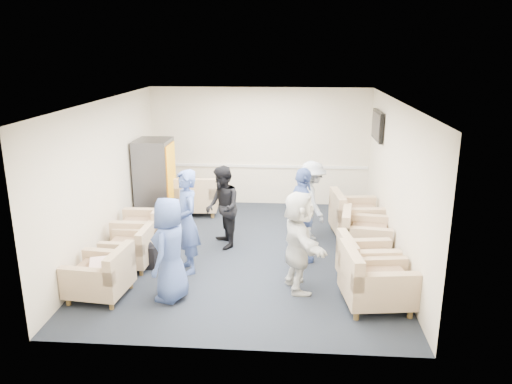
# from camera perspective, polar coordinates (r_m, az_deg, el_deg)

# --- Properties ---
(floor) EXTENTS (6.00, 6.00, 0.00)m
(floor) POSITION_cam_1_polar(r_m,az_deg,el_deg) (9.04, -0.88, -6.94)
(floor) COLOR black
(floor) RESTS_ON ground
(ceiling) EXTENTS (6.00, 6.00, 0.00)m
(ceiling) POSITION_cam_1_polar(r_m,az_deg,el_deg) (8.35, -0.96, 10.36)
(ceiling) COLOR white
(ceiling) RESTS_ON back_wall
(back_wall) EXTENTS (5.00, 0.02, 2.70)m
(back_wall) POSITION_cam_1_polar(r_m,az_deg,el_deg) (11.51, 0.43, 5.18)
(back_wall) COLOR beige
(back_wall) RESTS_ON floor
(front_wall) EXTENTS (5.00, 0.02, 2.70)m
(front_wall) POSITION_cam_1_polar(r_m,az_deg,el_deg) (5.77, -3.60, -6.27)
(front_wall) COLOR beige
(front_wall) RESTS_ON floor
(left_wall) EXTENTS (0.02, 6.00, 2.70)m
(left_wall) POSITION_cam_1_polar(r_m,az_deg,el_deg) (9.16, -16.69, 1.61)
(left_wall) COLOR beige
(left_wall) RESTS_ON floor
(right_wall) EXTENTS (0.02, 6.00, 2.70)m
(right_wall) POSITION_cam_1_polar(r_m,az_deg,el_deg) (8.74, 15.64, 1.01)
(right_wall) COLOR beige
(right_wall) RESTS_ON floor
(chair_rail) EXTENTS (4.98, 0.04, 0.06)m
(chair_rail) POSITION_cam_1_polar(r_m,az_deg,el_deg) (11.59, 0.42, 2.98)
(chair_rail) COLOR silver
(chair_rail) RESTS_ON back_wall
(tv) EXTENTS (0.10, 1.00, 0.58)m
(tv) POSITION_cam_1_polar(r_m,az_deg,el_deg) (10.33, 13.71, 7.37)
(tv) COLOR black
(tv) RESTS_ON right_wall
(armchair_left_near) EXTENTS (0.89, 0.89, 0.65)m
(armchair_left_near) POSITION_cam_1_polar(r_m,az_deg,el_deg) (7.74, -17.11, -9.21)
(armchair_left_near) COLOR tan
(armchair_left_near) RESTS_ON floor
(armchair_left_mid) EXTENTS (0.77, 0.77, 0.60)m
(armchair_left_mid) POSITION_cam_1_polar(r_m,az_deg,el_deg) (8.63, -14.03, -6.45)
(armchair_left_mid) COLOR tan
(armchair_left_mid) RESTS_ON floor
(armchair_left_far) EXTENTS (0.90, 0.90, 0.71)m
(armchair_left_far) POSITION_cam_1_polar(r_m,az_deg,el_deg) (9.29, -12.52, -4.33)
(armchair_left_far) COLOR tan
(armchair_left_far) RESTS_ON floor
(armchair_right_near) EXTENTS (1.03, 1.03, 0.73)m
(armchair_right_near) POSITION_cam_1_polar(r_m,az_deg,el_deg) (7.34, 13.15, -9.97)
(armchair_right_near) COLOR tan
(armchair_right_near) RESTS_ON floor
(armchair_right_midnear) EXTENTS (0.97, 0.97, 0.69)m
(armchair_right_midnear) POSITION_cam_1_polar(r_m,az_deg,el_deg) (7.88, 12.42, -8.23)
(armchair_right_midnear) COLOR tan
(armchair_right_midnear) RESTS_ON floor
(armchair_right_midfar) EXTENTS (0.96, 0.96, 0.68)m
(armchair_right_midfar) POSITION_cam_1_polar(r_m,az_deg,el_deg) (9.06, 12.10, -4.93)
(armchair_right_midfar) COLOR tan
(armchair_right_midfar) RESTS_ON floor
(armchair_right_far) EXTENTS (1.03, 1.03, 0.74)m
(armchair_right_far) POSITION_cam_1_polar(r_m,az_deg,el_deg) (9.89, 11.07, -2.88)
(armchair_right_far) COLOR tan
(armchair_right_far) RESTS_ON floor
(armchair_corner) EXTENTS (0.98, 0.98, 0.74)m
(armchair_corner) POSITION_cam_1_polar(r_m,az_deg,el_deg) (11.08, -6.80, -0.60)
(armchair_corner) COLOR tan
(armchair_corner) RESTS_ON floor
(vending_machine) EXTENTS (0.71, 0.82, 1.74)m
(vending_machine) POSITION_cam_1_polar(r_m,az_deg,el_deg) (10.62, -11.44, 1.27)
(vending_machine) COLOR #4C4D54
(vending_machine) RESTS_ON floor
(backpack) EXTENTS (0.29, 0.22, 0.47)m
(backpack) POSITION_cam_1_polar(r_m,az_deg,el_deg) (8.54, -12.22, -6.98)
(backpack) COLOR black
(backpack) RESTS_ON floor
(pillow) EXTENTS (0.45, 0.51, 0.12)m
(pillow) POSITION_cam_1_polar(r_m,az_deg,el_deg) (7.68, -17.25, -8.06)
(pillow) COLOR silver
(pillow) RESTS_ON armchair_left_near
(person_front_left) EXTENTS (0.63, 0.83, 1.54)m
(person_front_left) POSITION_cam_1_polar(r_m,az_deg,el_deg) (7.29, -9.80, -6.47)
(person_front_left) COLOR #41589C
(person_front_left) RESTS_ON floor
(person_mid_left) EXTENTS (0.66, 0.74, 1.71)m
(person_mid_left) POSITION_cam_1_polar(r_m,az_deg,el_deg) (8.11, -7.96, -3.38)
(person_mid_left) COLOR #41589C
(person_mid_left) RESTS_ON floor
(person_back_left) EXTENTS (0.79, 0.89, 1.52)m
(person_back_left) POSITION_cam_1_polar(r_m,az_deg,el_deg) (9.06, -3.85, -1.77)
(person_back_left) COLOR black
(person_back_left) RESTS_ON floor
(person_back_right) EXTENTS (0.84, 1.10, 1.52)m
(person_back_right) POSITION_cam_1_polar(r_m,az_deg,el_deg) (9.51, 6.35, -0.98)
(person_back_right) COLOR beige
(person_back_right) RESTS_ON floor
(person_mid_right) EXTENTS (0.63, 1.03, 1.65)m
(person_mid_right) POSITION_cam_1_polar(r_m,az_deg,el_deg) (8.47, 5.32, -2.66)
(person_mid_right) COLOR #41589C
(person_mid_right) RESTS_ON floor
(person_front_right) EXTENTS (0.81, 1.51, 1.55)m
(person_front_right) POSITION_cam_1_polar(r_m,az_deg,el_deg) (7.47, 4.89, -5.65)
(person_front_right) COLOR silver
(person_front_right) RESTS_ON floor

